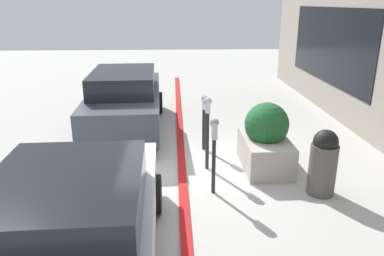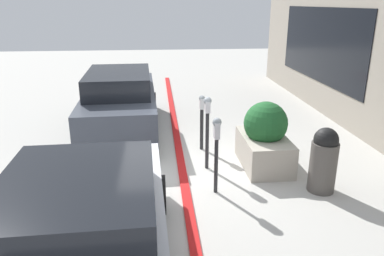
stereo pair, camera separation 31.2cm
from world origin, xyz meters
name	(u,v)px [view 1 (the left image)]	position (x,y,z in m)	size (l,w,h in m)	color
ground_plane	(186,170)	(0.00, 0.00, 0.00)	(40.00, 40.00, 0.00)	beige
curb_strip	(182,169)	(0.00, 0.08, 0.02)	(19.00, 0.16, 0.04)	red
parking_meter_nearest	(214,141)	(-0.97, -0.45, 0.97)	(0.18, 0.15, 1.38)	#232326
parking_meter_second	(208,120)	(0.04, -0.43, 1.01)	(0.18, 0.16, 1.48)	#232326
parking_meter_middle	(204,116)	(1.08, -0.44, 0.79)	(0.16, 0.13, 1.26)	#232326
planter_box	(266,140)	(0.05, -1.59, 0.58)	(1.50, 0.87, 1.35)	#B2A899
parked_car_front	(73,219)	(-2.88, 1.45, 0.72)	(4.16, 2.06, 1.36)	silver
parked_car_middle	(125,99)	(2.61, 1.48, 0.82)	(4.73, 1.90, 1.57)	#383D47
trash_bin	(323,162)	(-1.09, -2.32, 0.59)	(0.47, 0.47, 1.17)	#514C47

